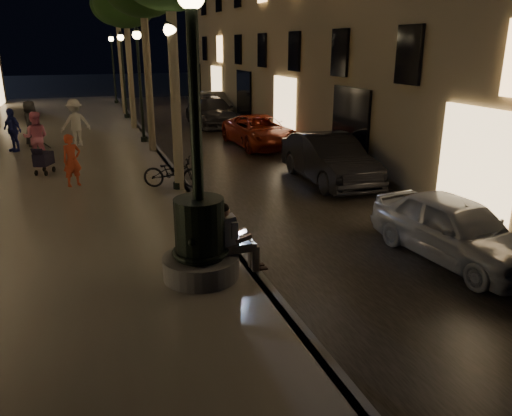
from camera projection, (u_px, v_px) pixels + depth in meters
name	position (u px, v px, depth m)	size (l,w,h in m)	color
ground	(155.00, 150.00, 21.25)	(120.00, 120.00, 0.00)	black
cobble_lane	(222.00, 145.00, 22.19)	(6.00, 45.00, 0.02)	black
promenade	(54.00, 154.00, 19.98)	(8.00, 45.00, 0.20)	slate
curb_strip	(154.00, 148.00, 21.22)	(0.25, 45.00, 0.20)	#59595B
fountain_lamppost	(199.00, 225.00, 8.90)	(1.40, 1.40, 5.21)	#59595B
seated_man_laptop	(233.00, 236.00, 9.18)	(1.00, 0.34, 1.37)	gray
tree_third	(125.00, 3.00, 23.73)	(3.00, 3.00, 7.20)	#6B604C
tree_far	(116.00, 6.00, 29.05)	(3.00, 3.00, 7.50)	#6B604C
lamp_curb_a	(173.00, 84.00, 13.87)	(0.36, 0.36, 4.81)	black
lamp_curb_b	(139.00, 70.00, 21.05)	(0.36, 0.36, 4.81)	black
lamp_curb_c	(123.00, 64.00, 28.23)	(0.36, 0.36, 4.81)	black
lamp_curb_d	(113.00, 60.00, 35.41)	(0.36, 0.36, 4.81)	black
stroller	(43.00, 159.00, 16.35)	(0.65, 0.97, 1.00)	black
car_front	(455.00, 229.00, 10.25)	(1.59, 3.95, 1.34)	#B7BAC0
car_second	(329.00, 159.00, 16.03)	(1.63, 4.67, 1.54)	black
car_third	(260.00, 131.00, 21.76)	(2.21, 4.79, 1.33)	maroon
car_rear	(212.00, 112.00, 27.45)	(2.12, 5.22, 1.51)	#302F35
car_fifth	(212.00, 104.00, 31.34)	(1.53, 4.40, 1.45)	gray
pedestrian_red	(72.00, 160.00, 14.87)	(0.57, 0.37, 1.57)	#C54327
pedestrian_pink	(36.00, 137.00, 17.84)	(0.89, 0.69, 1.83)	pink
pedestrian_white	(75.00, 123.00, 20.76)	(1.25, 0.72, 1.94)	silver
pedestrian_blue	(12.00, 130.00, 19.76)	(1.00, 0.42, 1.70)	navy
pedestrian_dark	(31.00, 123.00, 20.83)	(0.92, 0.60, 1.88)	#36383C
bicycle	(173.00, 172.00, 14.80)	(0.62, 1.78, 0.94)	black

